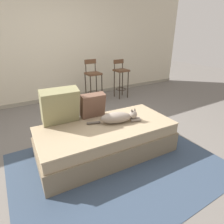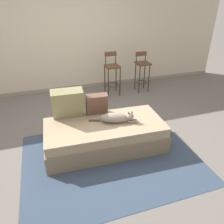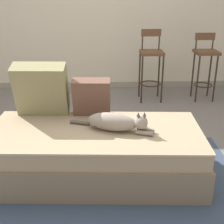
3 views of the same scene
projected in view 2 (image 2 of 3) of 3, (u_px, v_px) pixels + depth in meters
ground_plane at (99, 133)px, 3.84m from camera, size 16.00×16.00×0.00m
wall_back_panel at (72, 36)px, 5.11m from camera, size 8.00×0.10×2.60m
wall_baseboard_trim at (77, 87)px, 5.65m from camera, size 8.00×0.02×0.09m
area_rug at (111, 158)px, 3.25m from camera, size 2.52×1.95×0.01m
couch at (105, 135)px, 3.40m from camera, size 1.86×0.94×0.43m
throw_pillow_corner at (68, 103)px, 3.34m from camera, size 0.49×0.31×0.50m
throw_pillow_middle at (97, 104)px, 3.48m from camera, size 0.35×0.20×0.36m
cat at (116, 118)px, 3.30m from camera, size 0.72×0.31×0.19m
bar_stool_near_window at (112, 71)px, 5.09m from camera, size 0.32×0.32×1.00m
bar_stool_by_doorway at (142, 68)px, 5.31m from camera, size 0.32×0.32×0.95m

